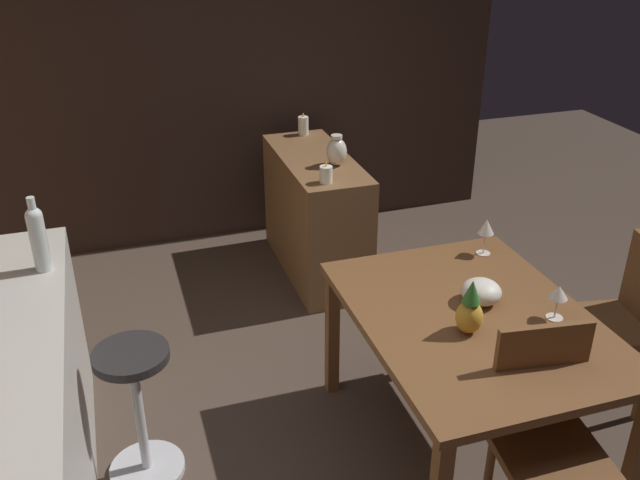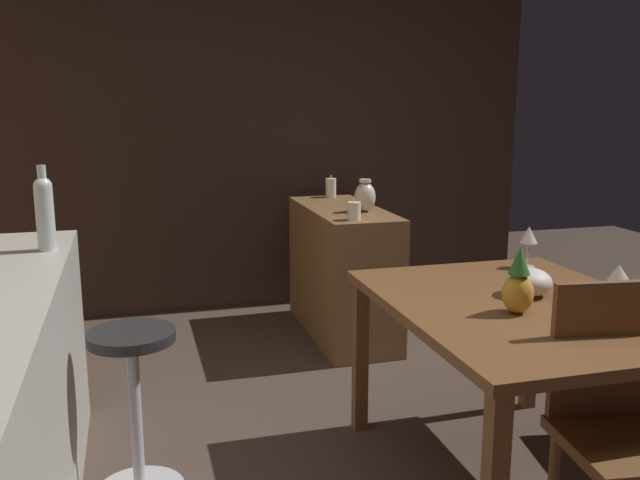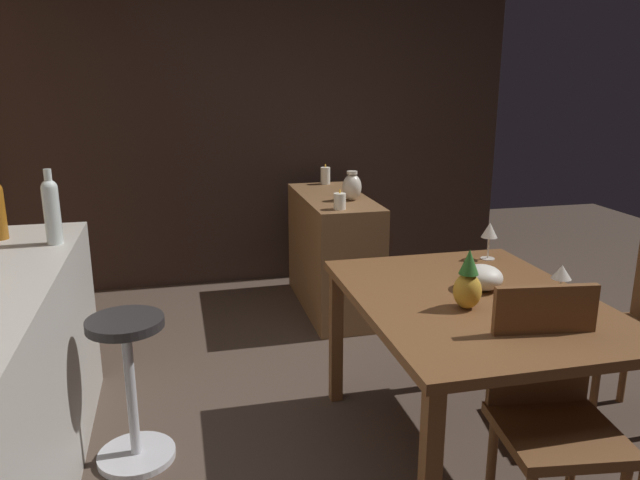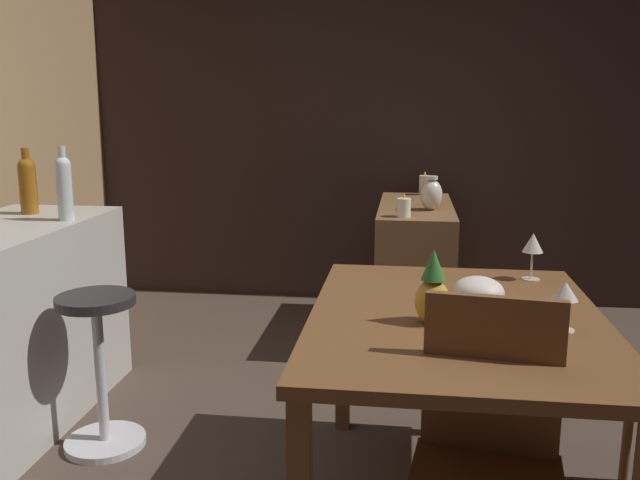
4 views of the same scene
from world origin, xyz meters
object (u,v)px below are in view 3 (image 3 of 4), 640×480
at_px(dining_table, 473,316).
at_px(fruit_bowl, 482,277).
at_px(pineapple_centerpiece, 468,284).
at_px(wine_bottle_clear, 52,209).
at_px(vase_ceramic_ivory, 352,187).
at_px(wine_glass_right, 490,231).
at_px(sideboard_cabinet, 333,252).
at_px(pillar_candle_short, 340,201).
at_px(chair_by_doorway, 631,325).
at_px(chair_near_window, 551,408).
at_px(pillar_candle_tall, 325,176).
at_px(bar_stool, 131,386).
at_px(wine_glass_left, 562,274).

bearing_deg(dining_table, fruit_bowl, -40.91).
xyz_separation_m(pineapple_centerpiece, wine_bottle_clear, (0.78, 1.64, 0.22)).
bearing_deg(vase_ceramic_ivory, wine_glass_right, -163.24).
bearing_deg(sideboard_cabinet, pillar_candle_short, 170.49).
relative_size(dining_table, fruit_bowl, 7.27).
bearing_deg(wine_glass_right, sideboard_cabinet, 17.83).
bearing_deg(chair_by_doorway, wine_bottle_clear, 77.16).
height_order(dining_table, wine_glass_right, wine_glass_right).
distance_m(wine_glass_right, wine_bottle_clear, 2.06).
distance_m(chair_near_window, pillar_candle_tall, 2.86).
bearing_deg(vase_ceramic_ivory, chair_by_doorway, -150.51).
relative_size(sideboard_cabinet, chair_by_doorway, 1.24).
distance_m(chair_near_window, fruit_bowl, 0.65).
bearing_deg(pillar_candle_tall, bar_stool, 146.37).
xyz_separation_m(wine_glass_left, pillar_candle_short, (1.56, 0.51, 0.01)).
bearing_deg(sideboard_cabinet, vase_ceramic_ivory, -155.23).
bearing_deg(pillar_candle_short, fruit_bowl, -168.75).
height_order(dining_table, sideboard_cabinet, sideboard_cabinet).
relative_size(pineapple_centerpiece, pillar_candle_short, 1.91).
xyz_separation_m(chair_by_doorway, fruit_bowl, (0.00, 0.79, 0.30)).
height_order(pineapple_centerpiece, pillar_candle_tall, pineapple_centerpiece).
bearing_deg(vase_ceramic_ivory, pillar_candle_short, 149.01).
distance_m(wine_bottle_clear, pillar_candle_tall, 2.36).
xyz_separation_m(pillar_candle_tall, pillar_candle_short, (-0.90, 0.13, -0.01)).
xyz_separation_m(pillar_candle_tall, vase_ceramic_ivory, (-0.65, -0.02, 0.03)).
bearing_deg(bar_stool, wine_glass_right, -83.65).
bearing_deg(chair_near_window, sideboard_cabinet, 4.34).
xyz_separation_m(pillar_candle_short, vase_ceramic_ivory, (0.25, -0.15, 0.04)).
bearing_deg(wine_glass_right, chair_by_doorway, -126.47).
distance_m(pineapple_centerpiece, vase_ceramic_ivory, 1.79).
distance_m(chair_by_doorway, pillar_candle_short, 1.76).
bearing_deg(wine_glass_left, fruit_bowl, 48.82).
bearing_deg(pillar_candle_short, dining_table, -172.41).
relative_size(chair_near_window, wine_glass_right, 4.90).
bearing_deg(pillar_candle_tall, pillar_candle_short, 171.80).
height_order(chair_near_window, wine_glass_right, wine_glass_right).
height_order(wine_glass_left, pillar_candle_tall, pillar_candle_tall).
bearing_deg(pillar_candle_tall, chair_by_doorway, -157.55).
bearing_deg(vase_ceramic_ivory, wine_bottle_clear, 121.06).
relative_size(dining_table, chair_near_window, 1.40).
bearing_deg(chair_near_window, pillar_candle_tall, 2.45).
height_order(bar_stool, fruit_bowl, fruit_bowl).
xyz_separation_m(chair_by_doorway, wine_bottle_clear, (0.59, 2.59, 0.57)).
bearing_deg(pineapple_centerpiece, wine_glass_right, -34.72).
relative_size(sideboard_cabinet, wine_glass_left, 7.03).
bearing_deg(bar_stool, wine_glass_left, -103.52).
relative_size(bar_stool, wine_glass_right, 3.53).
relative_size(wine_bottle_clear, pillar_candle_short, 2.67).
relative_size(chair_by_doorway, wine_glass_right, 4.72).
relative_size(chair_near_window, pillar_candle_short, 7.23).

